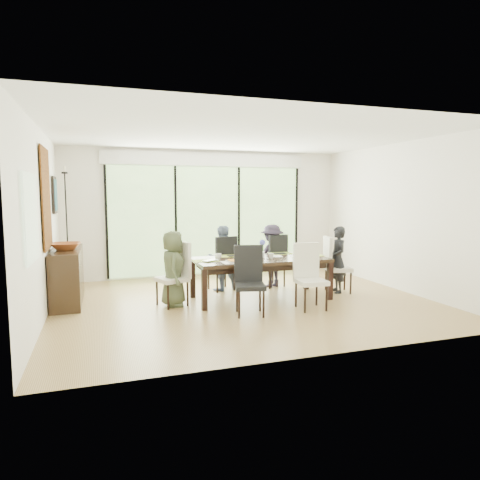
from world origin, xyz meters
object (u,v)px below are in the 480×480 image
object	(u,v)px
chair_left_end	(172,274)
chair_near_right	(311,277)
chair_near_left	(250,281)
cup_b	(271,256)
chair_right_end	(338,264)
sideboard	(67,276)
chair_far_left	(221,263)
chair_far_right	(271,260)
person_far_right	(272,256)
cup_a	(218,256)
cup_c	(301,253)
bowl	(66,246)
table_top	(261,260)
person_left_end	(173,269)
laptop	(213,261)
person_far_left	(222,258)
vase	(262,254)
person_right_end	(338,260)

from	to	relation	value
chair_left_end	chair_near_right	size ratio (longest dim) A/B	1.00
chair_near_left	cup_b	bearing A→B (deg)	62.46
chair_right_end	sideboard	distance (m)	4.65
chair_far_left	chair_far_right	world-z (taller)	same
chair_left_end	chair_near_left	bearing A→B (deg)	28.02
person_far_right	chair_left_end	bearing A→B (deg)	10.98
cup_a	cup_b	distance (m)	0.89
cup_a	cup_c	world-z (taller)	same
cup_a	sideboard	size ratio (longest dim) A/B	0.07
chair_near_right	bowl	xyz separation A→B (m)	(-3.59, 1.53, 0.43)
table_top	cup_b	size ratio (longest dim) A/B	24.00
person_left_end	sideboard	world-z (taller)	person_left_end
chair_near_left	person_far_right	bearing A→B (deg)	70.93
table_top	chair_right_end	distance (m)	1.51
chair_left_end	laptop	size ratio (longest dim) A/B	3.33
chair_near_right	cup_b	xyz separation A→B (m)	(-0.35, 0.77, 0.23)
laptop	person_far_right	bearing A→B (deg)	1.66
person_far_left	laptop	xyz separation A→B (m)	(-0.40, -0.93, 0.11)
cup_b	chair_left_end	bearing A→B (deg)	176.53
chair_near_left	bowl	world-z (taller)	chair_near_left
sideboard	chair_far_left	bearing A→B (deg)	1.98
person_far_left	vase	world-z (taller)	person_far_left
cup_b	person_left_end	bearing A→B (deg)	176.49
person_far_left	vase	distance (m)	0.94
table_top	person_right_end	distance (m)	1.48
laptop	sideboard	world-z (taller)	sideboard
vase	bowl	xyz separation A→B (m)	(-3.14, 0.61, 0.19)
person_left_end	bowl	bearing A→B (deg)	76.53
person_far_right	bowl	size ratio (longest dim) A/B	2.57
cup_a	chair_near_left	bearing A→B (deg)	-78.91
chair_right_end	person_far_right	distance (m)	1.26
person_left_end	laptop	size ratio (longest dim) A/B	3.91
chair_far_left	laptop	bearing A→B (deg)	55.52
chair_left_end	person_left_end	bearing A→B (deg)	69.05
chair_near_right	vase	xyz separation A→B (m)	(-0.45, 0.92, 0.24)
chair_near_right	vase	bearing A→B (deg)	119.46
person_right_end	chair_right_end	bearing A→B (deg)	99.94
chair_near_left	chair_far_right	bearing A→B (deg)	71.23
chair_left_end	laptop	xyz separation A→B (m)	(0.65, -0.10, 0.20)
chair_left_end	vase	distance (m)	1.57
chair_far_right	cup_c	distance (m)	0.82
chair_far_left	person_right_end	size ratio (longest dim) A/B	0.85
chair_left_end	person_far_left	world-z (taller)	person_far_left
chair_near_right	sideboard	xyz separation A→B (m)	(-3.59, 1.63, -0.07)
laptop	sideboard	distance (m)	2.41
chair_far_right	person_right_end	distance (m)	1.26
vase	laptop	size ratio (longest dim) A/B	0.36
cup_b	chair_near_left	bearing A→B (deg)	-130.17
chair_right_end	cup_a	xyz separation A→B (m)	(-2.20, 0.15, 0.23)
chair_left_end	person_left_end	world-z (taller)	person_left_end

